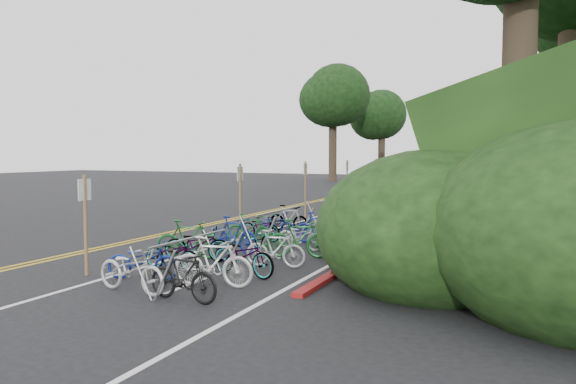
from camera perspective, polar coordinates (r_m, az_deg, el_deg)
The scene contains 9 objects.
ground at distance 15.87m, azimuth -15.56°, elevation -6.56°, with size 120.00×120.00×0.00m, color black.
road_markings at distance 24.18m, azimuth 1.03°, elevation -2.81°, with size 7.47×80.00×0.01m.
red_curb at distance 24.56m, azimuth 13.77°, elevation -2.71°, with size 0.25×28.00×0.10m, color maroon.
bike_rack_front at distance 12.24m, azimuth -9.84°, elevation -5.87°, with size 1.09×2.84×1.07m.
bike_racks_rest at distance 26.05m, azimuth 8.33°, elevation -0.48°, with size 1.14×23.00×1.17m.
signpost_near at distance 13.90m, azimuth -19.90°, elevation -2.49°, with size 0.08×0.40×2.37m.
signposts_rest at distance 27.69m, azimuth 4.11°, elevation 1.01°, with size 0.08×18.40×2.50m.
bike_front at distance 15.47m, azimuth -10.13°, elevation -4.76°, with size 1.77×0.50×1.06m, color #144C1E.
bike_valet at distance 15.57m, azimuth -3.46°, elevation -4.83°, with size 3.30×11.56×1.09m.
Camera 1 is at (9.95, -12.03, 2.87)m, focal length 35.00 mm.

